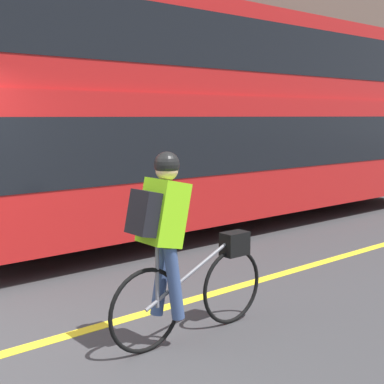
# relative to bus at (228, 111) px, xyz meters

# --- Properties ---
(bus) EXTENTS (10.01, 2.54, 3.66)m
(bus) POSITION_rel_bus_xyz_m (0.00, 0.00, 0.00)
(bus) COLOR black
(bus) RESTS_ON ground_plane
(cyclist_on_bike) EXTENTS (1.72, 0.32, 1.67)m
(cyclist_on_bike) POSITION_rel_bus_xyz_m (-4.01, -3.53, -1.15)
(cyclist_on_bike) COLOR black
(cyclist_on_bike) RESTS_ON ground_plane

